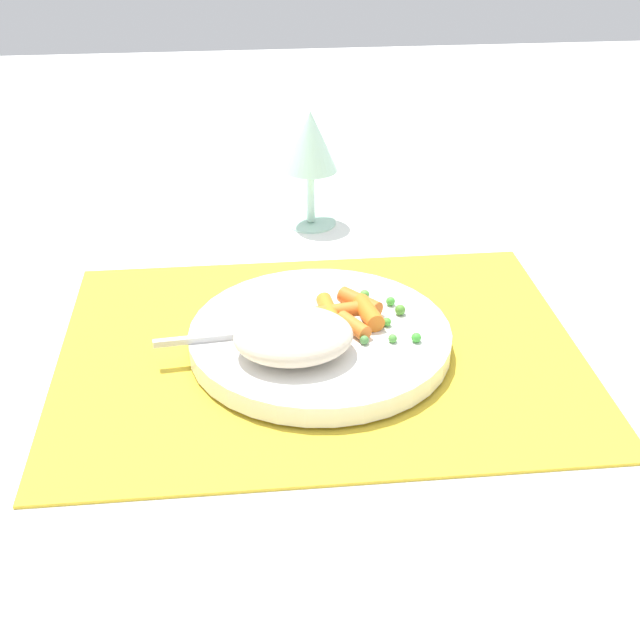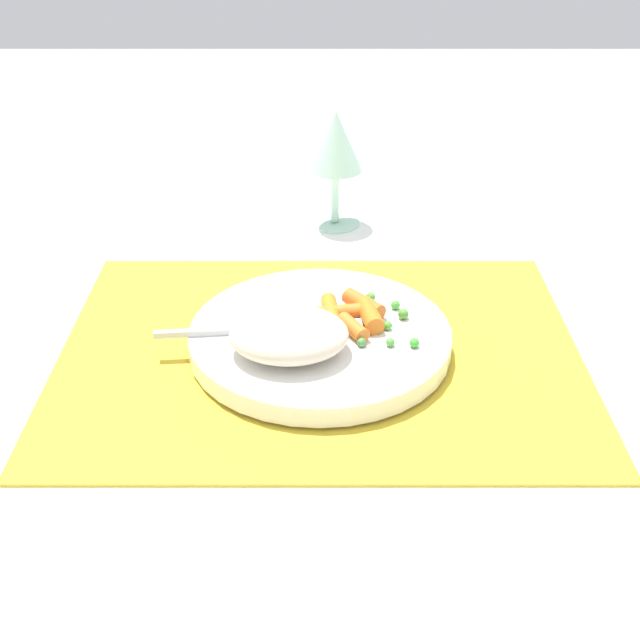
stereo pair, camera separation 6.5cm
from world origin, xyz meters
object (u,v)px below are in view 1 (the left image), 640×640
(rice_mound, at_px, (293,336))
(carrot_portion, at_px, (351,311))
(fork, at_px, (282,331))
(wine_glass, at_px, (311,146))
(plate, at_px, (320,338))

(rice_mound, height_order, carrot_portion, rice_mound)
(fork, xyz_separation_m, wine_glass, (0.05, 0.29, 0.07))
(plate, distance_m, carrot_portion, 0.04)
(fork, distance_m, wine_glass, 0.30)
(fork, bearing_deg, wine_glass, 79.62)
(rice_mound, distance_m, wine_glass, 0.33)
(plate, distance_m, wine_glass, 0.30)
(carrot_portion, xyz_separation_m, wine_glass, (-0.01, 0.27, 0.07))
(rice_mound, height_order, fork, rice_mound)
(plate, xyz_separation_m, rice_mound, (-0.03, -0.04, 0.03))
(plate, height_order, rice_mound, rice_mound)
(carrot_portion, bearing_deg, wine_glass, 92.54)
(wine_glass, bearing_deg, plate, -93.62)
(plate, height_order, wine_glass, wine_glass)
(carrot_portion, xyz_separation_m, fork, (-0.07, -0.02, -0.00))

